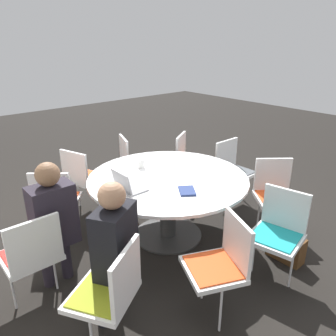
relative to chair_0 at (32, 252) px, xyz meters
name	(u,v)px	position (x,y,z in m)	size (l,w,h in m)	color
ground_plane	(168,235)	(0.06, -1.52, -0.52)	(16.00, 16.00, 0.00)	black
conference_table	(168,189)	(0.06, -1.52, 0.07)	(1.73, 1.73, 0.74)	#333333
chair_0	(32,252)	(0.00, 0.00, 0.00)	(0.42, 0.44, 0.86)	silver
chair_1	(110,289)	(-0.78, -0.25, 0.00)	(0.59, 0.59, 0.86)	silver
chair_2	(221,260)	(-1.08, -1.07, 0.00)	(0.57, 0.57, 0.86)	silver
chair_3	(279,229)	(-1.12, -1.82, 0.00)	(0.51, 0.50, 0.86)	silver
chair_4	(275,191)	(-0.66, -2.50, 0.00)	(0.60, 0.61, 0.86)	silver
chair_5	(233,167)	(0.12, -2.74, 0.00)	(0.42, 0.44, 0.86)	silver
chair_6	(189,159)	(0.74, -2.53, 0.00)	(0.59, 0.59, 0.86)	silver
chair_7	(133,160)	(1.22, -1.88, 0.00)	(0.56, 0.55, 0.86)	silver
chair_8	(83,175)	(1.20, -1.08, 0.00)	(0.55, 0.53, 0.86)	silver
chair_9	(56,198)	(0.80, -0.55, 0.00)	(0.61, 0.61, 0.86)	silver
person_0	(53,218)	(0.08, -0.24, 0.19)	(0.26, 0.36, 1.21)	#231E28
person_1	(113,244)	(-0.59, -0.42, 0.19)	(0.37, 0.42, 1.21)	black
laptop	(127,185)	(0.06, -0.99, 0.27)	(0.29, 0.25, 0.21)	#99999E
spiral_notebook	(187,191)	(-0.35, -1.41, 0.23)	(0.26, 0.24, 0.02)	navy
coffee_cup	(141,163)	(0.47, -1.46, 0.27)	(0.09, 0.09, 0.10)	white
handbag	(286,247)	(-1.07, -2.13, -0.38)	(0.36, 0.16, 0.28)	#513319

